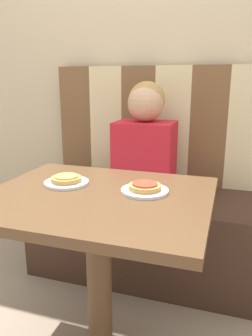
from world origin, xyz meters
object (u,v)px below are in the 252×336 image
object	(u,v)px
person	(145,140)
pizza_right	(145,186)
plate_left	(67,183)
pizza_left	(66,179)
plate_right	(145,191)

from	to	relation	value
person	pizza_right	world-z (taller)	person
person	plate_left	bearing A→B (deg)	-104.60
plate_left	pizza_right	size ratio (longest dim) A/B	1.47
pizza_left	pizza_right	world-z (taller)	same
plate_right	pizza_right	bearing A→B (deg)	-153.43
pizza_left	person	bearing A→B (deg)	75.40
person	pizza_left	bearing A→B (deg)	-104.60
plate_right	pizza_right	xyz separation A→B (m)	(-0.00, -0.00, 0.02)
plate_right	pizza_right	world-z (taller)	pizza_right
person	plate_right	size ratio (longest dim) A/B	3.53
person	pizza_left	xyz separation A→B (m)	(-0.16, -0.63, -0.06)
plate_left	plate_right	bearing A→B (deg)	0.00
pizza_left	plate_left	bearing A→B (deg)	153.43
person	pizza_left	distance (m)	0.65
plate_left	pizza_right	world-z (taller)	pizza_right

